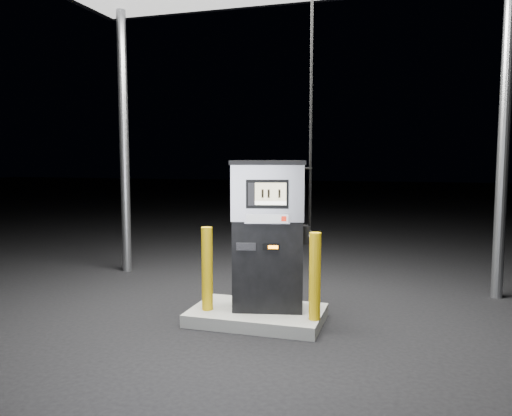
# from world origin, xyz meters

# --- Properties ---
(ground) EXTENTS (80.00, 80.00, 0.00)m
(ground) POSITION_xyz_m (0.00, 0.00, 0.00)
(ground) COLOR black
(ground) RESTS_ON ground
(pump_island) EXTENTS (1.60, 1.00, 0.15)m
(pump_island) POSITION_xyz_m (0.00, 0.00, 0.07)
(pump_island) COLOR slate
(pump_island) RESTS_ON ground
(fuel_dispenser) EXTENTS (1.04, 0.71, 3.76)m
(fuel_dispenser) POSITION_xyz_m (0.12, 0.07, 1.08)
(fuel_dispenser) COLOR black
(fuel_dispenser) RESTS_ON pump_island
(bollard_left) EXTENTS (0.14, 0.14, 1.01)m
(bollard_left) POSITION_xyz_m (-0.58, -0.19, 0.66)
(bollard_left) COLOR #C79E0B
(bollard_left) RESTS_ON pump_island
(bollard_right) EXTENTS (0.13, 0.13, 1.00)m
(bollard_right) POSITION_xyz_m (0.74, -0.19, 0.65)
(bollard_right) COLOR #C79E0B
(bollard_right) RESTS_ON pump_island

